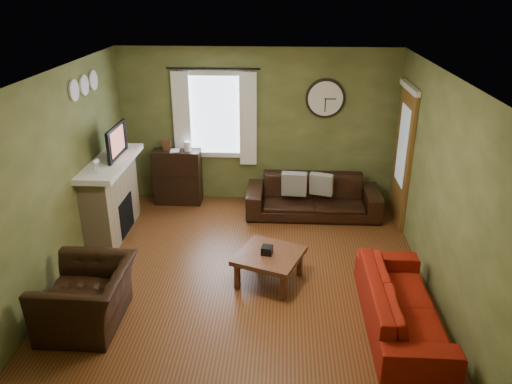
# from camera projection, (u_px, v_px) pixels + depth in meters

# --- Properties ---
(floor) EXTENTS (4.60, 5.20, 0.00)m
(floor) POSITION_uv_depth(u_px,v_px,m) (247.00, 278.00, 6.46)
(floor) COLOR #5E3317
(floor) RESTS_ON ground
(ceiling) EXTENTS (4.60, 5.20, 0.00)m
(ceiling) POSITION_uv_depth(u_px,v_px,m) (245.00, 76.00, 5.44)
(ceiling) COLOR white
(ceiling) RESTS_ON ground
(wall_left) EXTENTS (0.00, 5.20, 2.60)m
(wall_left) POSITION_uv_depth(u_px,v_px,m) (58.00, 182.00, 6.07)
(wall_left) COLOR #5E6531
(wall_left) RESTS_ON ground
(wall_right) EXTENTS (0.00, 5.20, 2.60)m
(wall_right) POSITION_uv_depth(u_px,v_px,m) (442.00, 190.00, 5.83)
(wall_right) COLOR #5E6531
(wall_right) RESTS_ON ground
(wall_back) EXTENTS (4.60, 0.00, 2.60)m
(wall_back) POSITION_uv_depth(u_px,v_px,m) (258.00, 127.00, 8.34)
(wall_back) COLOR #5E6531
(wall_back) RESTS_ON ground
(wall_front) EXTENTS (4.60, 0.00, 2.60)m
(wall_front) POSITION_uv_depth(u_px,v_px,m) (218.00, 324.00, 3.56)
(wall_front) COLOR #5E6531
(wall_front) RESTS_ON ground
(fireplace) EXTENTS (0.40, 1.40, 1.10)m
(fireplace) POSITION_uv_depth(u_px,v_px,m) (111.00, 200.00, 7.41)
(fireplace) COLOR tan
(fireplace) RESTS_ON floor
(firebox) EXTENTS (0.04, 0.60, 0.55)m
(firebox) POSITION_uv_depth(u_px,v_px,m) (126.00, 215.00, 7.50)
(firebox) COLOR black
(firebox) RESTS_ON fireplace
(mantel) EXTENTS (0.58, 1.60, 0.08)m
(mantel) POSITION_uv_depth(u_px,v_px,m) (109.00, 163.00, 7.18)
(mantel) COLOR white
(mantel) RESTS_ON fireplace
(tv) EXTENTS (0.08, 0.60, 0.35)m
(tv) POSITION_uv_depth(u_px,v_px,m) (112.00, 145.00, 7.23)
(tv) COLOR black
(tv) RESTS_ON mantel
(tv_screen) EXTENTS (0.02, 0.62, 0.36)m
(tv_screen) POSITION_uv_depth(u_px,v_px,m) (117.00, 142.00, 7.21)
(tv_screen) COLOR #994C3F
(tv_screen) RESTS_ON mantel
(medallion_left) EXTENTS (0.28, 0.28, 0.03)m
(medallion_left) POSITION_uv_depth(u_px,v_px,m) (74.00, 90.00, 6.43)
(medallion_left) COLOR white
(medallion_left) RESTS_ON wall_left
(medallion_mid) EXTENTS (0.28, 0.28, 0.03)m
(medallion_mid) POSITION_uv_depth(u_px,v_px,m) (84.00, 85.00, 6.76)
(medallion_mid) COLOR white
(medallion_mid) RESTS_ON wall_left
(medallion_right) EXTENTS (0.28, 0.28, 0.03)m
(medallion_right) POSITION_uv_depth(u_px,v_px,m) (93.00, 80.00, 7.08)
(medallion_right) COLOR white
(medallion_right) RESTS_ON wall_left
(window_pane) EXTENTS (1.00, 0.02, 1.30)m
(window_pane) POSITION_uv_depth(u_px,v_px,m) (215.00, 115.00, 8.28)
(window_pane) COLOR silver
(window_pane) RESTS_ON wall_back
(curtain_rod) EXTENTS (0.03, 0.03, 1.50)m
(curtain_rod) POSITION_uv_depth(u_px,v_px,m) (213.00, 69.00, 7.89)
(curtain_rod) COLOR black
(curtain_rod) RESTS_ON wall_back
(curtain_left) EXTENTS (0.28, 0.04, 1.55)m
(curtain_left) POSITION_uv_depth(u_px,v_px,m) (182.00, 119.00, 8.24)
(curtain_left) COLOR white
(curtain_left) RESTS_ON wall_back
(curtain_right) EXTENTS (0.28, 0.04, 1.55)m
(curtain_right) POSITION_uv_depth(u_px,v_px,m) (248.00, 120.00, 8.18)
(curtain_right) COLOR white
(curtain_right) RESTS_ON wall_back
(wall_clock) EXTENTS (0.64, 0.06, 0.64)m
(wall_clock) POSITION_uv_depth(u_px,v_px,m) (325.00, 99.00, 8.04)
(wall_clock) COLOR white
(wall_clock) RESTS_ON wall_back
(door) EXTENTS (0.05, 0.90, 2.10)m
(door) POSITION_uv_depth(u_px,v_px,m) (403.00, 158.00, 7.63)
(door) COLOR brown
(door) RESTS_ON floor
(bookshelf) EXTENTS (0.79, 0.34, 0.94)m
(bookshelf) POSITION_uv_depth(u_px,v_px,m) (178.00, 177.00, 8.50)
(bookshelf) COLOR black
(bookshelf) RESTS_ON floor
(book) EXTENTS (0.18, 0.23, 0.02)m
(book) POSITION_uv_depth(u_px,v_px,m) (170.00, 151.00, 8.25)
(book) COLOR #58311F
(book) RESTS_ON bookshelf
(sofa_brown) EXTENTS (2.15, 0.84, 0.63)m
(sofa_brown) POSITION_uv_depth(u_px,v_px,m) (313.00, 196.00, 8.12)
(sofa_brown) COLOR black
(sofa_brown) RESTS_ON floor
(pillow_left) EXTENTS (0.38, 0.21, 0.36)m
(pillow_left) POSITION_uv_depth(u_px,v_px,m) (321.00, 184.00, 7.98)
(pillow_left) COLOR gray
(pillow_left) RESTS_ON sofa_brown
(pillow_right) EXTENTS (0.41, 0.16, 0.40)m
(pillow_right) POSITION_uv_depth(u_px,v_px,m) (294.00, 184.00, 7.99)
(pillow_right) COLOR gray
(pillow_right) RESTS_ON sofa_brown
(sofa_red) EXTENTS (0.77, 1.96, 0.57)m
(sofa_red) POSITION_uv_depth(u_px,v_px,m) (402.00, 304.00, 5.47)
(sofa_red) COLOR maroon
(sofa_red) RESTS_ON floor
(armchair) EXTENTS (0.92, 1.05, 0.68)m
(armchair) POSITION_uv_depth(u_px,v_px,m) (87.00, 297.00, 5.50)
(armchair) COLOR black
(armchair) RESTS_ON floor
(coffee_table) EXTENTS (0.98, 0.98, 0.41)m
(coffee_table) POSITION_uv_depth(u_px,v_px,m) (269.00, 267.00, 6.33)
(coffee_table) COLOR #58311F
(coffee_table) RESTS_ON floor
(tissue_box) EXTENTS (0.15, 0.15, 0.10)m
(tissue_box) POSITION_uv_depth(u_px,v_px,m) (267.00, 254.00, 6.24)
(tissue_box) COLOR black
(tissue_box) RESTS_ON coffee_table
(wine_glass_a) EXTENTS (0.07, 0.07, 0.20)m
(wine_glass_a) POSITION_uv_depth(u_px,v_px,m) (95.00, 167.00, 6.60)
(wine_glass_a) COLOR white
(wine_glass_a) RESTS_ON mantel
(wine_glass_b) EXTENTS (0.06, 0.06, 0.18)m
(wine_glass_b) POSITION_uv_depth(u_px,v_px,m) (98.00, 165.00, 6.69)
(wine_glass_b) COLOR white
(wine_glass_b) RESTS_ON mantel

